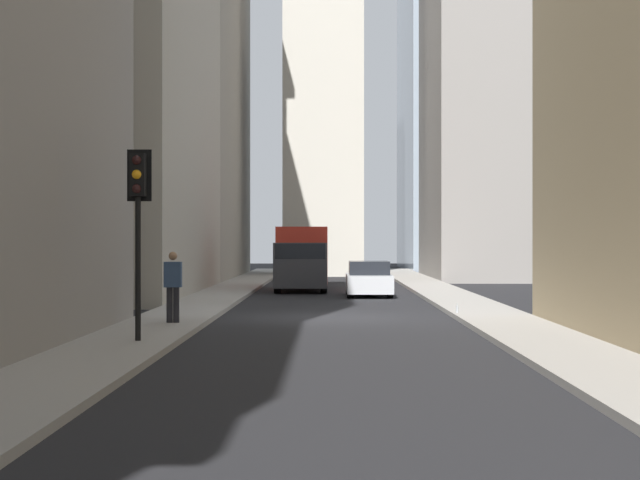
# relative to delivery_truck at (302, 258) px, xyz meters

# --- Properties ---
(ground_plane) EXTENTS (135.00, 135.00, 0.00)m
(ground_plane) POSITION_rel_delivery_truck_xyz_m (-15.41, -1.40, -1.46)
(ground_plane) COLOR black
(sidewalk_right) EXTENTS (90.00, 2.20, 0.14)m
(sidewalk_right) POSITION_rel_delivery_truck_xyz_m (-15.41, 3.10, -1.39)
(sidewalk_right) COLOR gray
(sidewalk_right) RESTS_ON ground_plane
(sidewalk_left) EXTENTS (90.00, 2.20, 0.14)m
(sidewalk_left) POSITION_rel_delivery_truck_xyz_m (-15.41, -5.90, -1.39)
(sidewalk_left) COLOR gray
(sidewalk_left) RESTS_ON ground_plane
(building_left_far) EXTENTS (13.29, 10.00, 30.15)m
(building_left_far) POSITION_rel_delivery_truck_xyz_m (13.75, -12.00, 13.62)
(building_left_far) COLOR gray
(building_left_far) RESTS_ON ground_plane
(building_right_midfar) EXTENTS (17.30, 10.50, 19.86)m
(building_right_midfar) POSITION_rel_delivery_truck_xyz_m (-3.68, 9.19, 8.48)
(building_right_midfar) COLOR #A8A091
(building_right_midfar) RESTS_ON ground_plane
(building_right_far) EXTENTS (18.57, 10.50, 24.38)m
(building_right_far) POSITION_rel_delivery_truck_xyz_m (14.31, 9.19, 10.74)
(building_right_far) COLOR gray
(building_right_far) RESTS_ON ground_plane
(delivery_truck) EXTENTS (6.46, 2.25, 2.84)m
(delivery_truck) POSITION_rel_delivery_truck_xyz_m (0.00, 0.00, 0.00)
(delivery_truck) COLOR red
(delivery_truck) RESTS_ON ground_plane
(sedan_silver) EXTENTS (4.30, 1.78, 1.42)m
(sedan_silver) POSITION_rel_delivery_truck_xyz_m (-4.47, -2.80, -0.80)
(sedan_silver) COLOR #B7BABF
(sedan_silver) RESTS_ON ground_plane
(traffic_light_foreground) EXTENTS (0.43, 0.52, 4.05)m
(traffic_light_foreground) POSITION_rel_delivery_truck_xyz_m (-23.72, 2.81, 1.65)
(traffic_light_foreground) COLOR black
(traffic_light_foreground) RESTS_ON sidewalk_right
(pedestrian) EXTENTS (0.26, 0.44, 1.82)m
(pedestrian) POSITION_rel_delivery_truck_xyz_m (-19.10, 2.79, -0.32)
(pedestrian) COLOR black
(pedestrian) RESTS_ON sidewalk_right
(discarded_bottle) EXTENTS (0.07, 0.07, 0.27)m
(discarded_bottle) POSITION_rel_delivery_truck_xyz_m (-15.52, -4.96, -1.21)
(discarded_bottle) COLOR #999EA3
(discarded_bottle) RESTS_ON sidewalk_left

